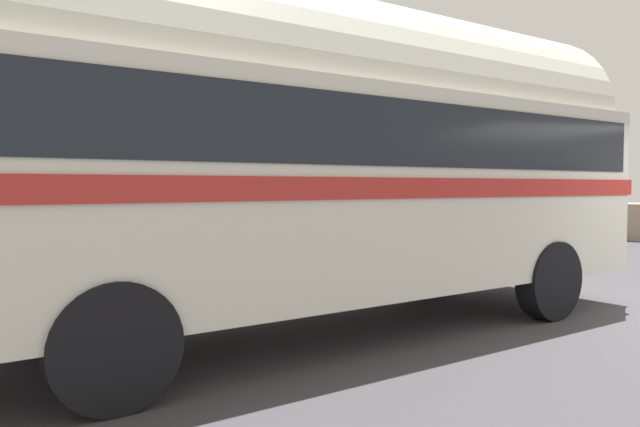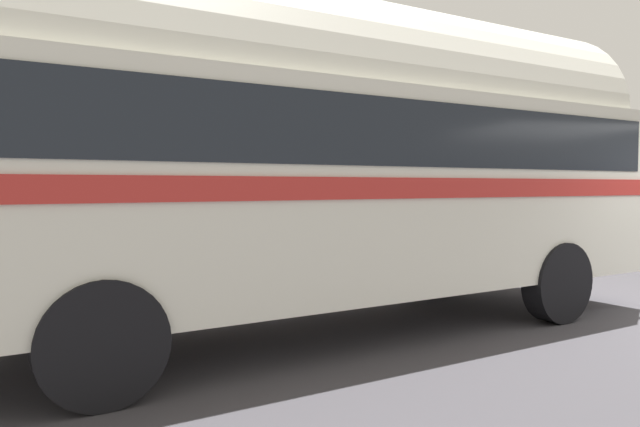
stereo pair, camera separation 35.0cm
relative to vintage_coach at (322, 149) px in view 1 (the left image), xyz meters
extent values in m
sphere|color=gray|center=(-8.74, 15.24, -0.34)|extent=(1.21, 1.21, 1.21)
cube|color=tan|center=(-6.68, 15.52, -0.27)|extent=(1.87, 1.88, 1.36)
sphere|color=gray|center=(-4.14, 14.97, -0.40)|extent=(1.10, 1.10, 1.10)
sphere|color=tan|center=(-1.64, 14.87, -0.60)|extent=(0.71, 0.71, 0.71)
cylinder|color=black|center=(-0.28, 2.81, -1.55)|extent=(0.55, 1.00, 0.96)
cylinder|color=black|center=(1.83, 2.15, -1.55)|extent=(0.55, 1.00, 0.96)
cylinder|color=black|center=(-1.83, -2.16, -1.55)|extent=(0.55, 1.00, 0.96)
cylinder|color=black|center=(0.27, -2.82, -1.55)|extent=(0.55, 1.00, 0.96)
cube|color=silver|center=(0.00, 0.00, -0.48)|extent=(4.80, 8.73, 2.10)
cylinder|color=silver|center=(0.00, 0.00, 0.57)|extent=(4.51, 8.35, 2.20)
cube|color=#B32B26|center=(0.00, 0.00, -0.42)|extent=(4.87, 8.83, 0.20)
cube|color=black|center=(0.00, 0.00, 0.10)|extent=(4.73, 8.42, 0.64)
cube|color=silver|center=(1.27, 4.07, -1.35)|extent=(2.22, 0.83, 0.28)
cylinder|color=black|center=(-4.83, 4.40, -1.55)|extent=(0.66, 0.99, 0.96)
cylinder|color=black|center=(-2.83, 3.47, -1.55)|extent=(0.66, 0.99, 0.96)
cylinder|color=black|center=(-7.03, -0.32, -1.55)|extent=(0.66, 0.99, 0.96)
cube|color=silver|center=(-4.93, 1.57, -0.48)|extent=(5.72, 8.63, 2.10)
cylinder|color=silver|center=(-4.93, 1.57, 0.57)|extent=(5.39, 8.24, 2.20)
cube|color=gold|center=(-4.93, 1.57, -0.42)|extent=(5.80, 8.73, 0.20)
cube|color=black|center=(-4.93, 1.57, 0.10)|extent=(5.61, 8.34, 0.64)
cube|color=silver|center=(-3.13, 5.45, -1.35)|extent=(2.13, 1.11, 0.28)
camera|label=1|loc=(4.03, -5.26, -0.40)|focal=33.53mm
camera|label=2|loc=(4.31, -5.03, -0.40)|focal=33.53mm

